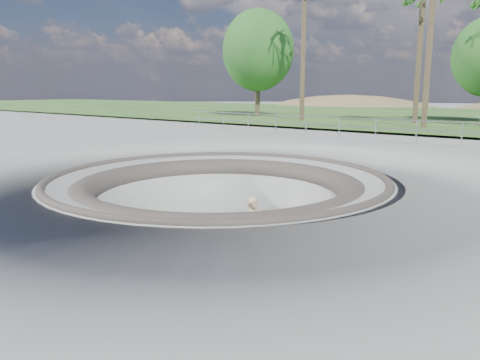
# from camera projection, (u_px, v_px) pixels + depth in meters

# --- Properties ---
(ground) EXTENTS (180.00, 180.00, 0.00)m
(ground) POSITION_uv_depth(u_px,v_px,m) (218.00, 177.00, 14.18)
(ground) COLOR #A7A7A1
(ground) RESTS_ON ground
(skate_bowl) EXTENTS (14.00, 14.00, 4.10)m
(skate_bowl) POSITION_uv_depth(u_px,v_px,m) (219.00, 235.00, 14.53)
(skate_bowl) COLOR #A7A7A1
(skate_bowl) RESTS_ON ground
(grass_strip) EXTENTS (180.00, 36.00, 0.12)m
(grass_strip) POSITION_uv_depth(u_px,v_px,m) (476.00, 117.00, 40.31)
(grass_strip) COLOR #2D5522
(grass_strip) RESTS_ON ground
(safety_railing) EXTENTS (25.00, 0.06, 1.03)m
(safety_railing) POSITION_uv_depth(u_px,v_px,m) (376.00, 128.00, 23.29)
(safety_railing) COLOR gray
(safety_railing) RESTS_ON ground
(skateboard) EXTENTS (0.93, 0.49, 0.09)m
(skateboard) POSITION_uv_depth(u_px,v_px,m) (254.00, 258.00, 12.50)
(skateboard) COLOR brown
(skateboard) RESTS_ON ground
(skater) EXTENTS (0.59, 0.71, 1.66)m
(skater) POSITION_uv_depth(u_px,v_px,m) (254.00, 228.00, 12.33)
(skater) COLOR tan
(skater) RESTS_ON skateboard
(bushy_tree_left) EXTENTS (6.39, 5.81, 9.21)m
(bushy_tree_left) POSITION_uv_depth(u_px,v_px,m) (258.00, 50.00, 40.35)
(bushy_tree_left) COLOR brown
(bushy_tree_left) RESTS_ON ground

